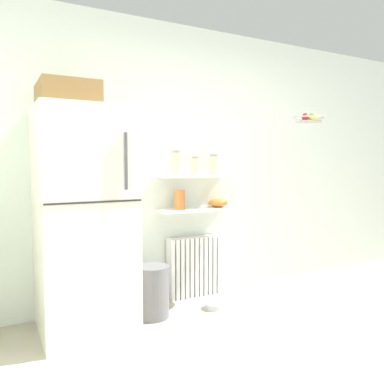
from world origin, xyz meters
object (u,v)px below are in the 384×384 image
Objects in this scene: storage_jar_1 at (196,166)px; pet_food_bowl at (214,306)px; hanging_fruit_basket at (310,118)px; storage_jar_0 at (177,163)px; vase at (180,200)px; radiator at (194,267)px; refrigerator at (83,216)px; trash_bin at (152,292)px; storage_jar_2 at (214,164)px; shelf_bowl at (218,203)px.

pet_food_bowl is at bearing -90.22° from storage_jar_1.
hanging_fruit_basket reaches higher than storage_jar_1.
storage_jar_0 is 0.35m from vase.
radiator is at bearing 8.42° from storage_jar_0.
refrigerator reaches higher than vase.
vase is 0.41× the size of trash_bin.
refrigerator is at bearing 174.79° from pet_food_bowl.
storage_jar_0 is 1.31× the size of storage_jar_1.
vase is (-0.37, -0.00, -0.33)m from storage_jar_2.
vase is at bearing -170.05° from radiator.
storage_jar_1 is 1.22m from trash_bin.
storage_jar_2 is at bearing 160.21° from hanging_fruit_basket.
storage_jar_2 is 1.02× the size of shelf_bowl.
hanging_fruit_basket reaches higher than storage_jar_2.
trash_bin is at bearing -154.82° from storage_jar_1.
trash_bin is at bearing 177.78° from hanging_fruit_basket.
radiator is 1.03m from storage_jar_0.
storage_jar_2 reaches higher than vase.
radiator is at bearing 173.19° from shelf_bowl.
storage_jar_2 is 1.19× the size of pet_food_bowl.
refrigerator is at bearing -169.46° from storage_jar_2.
shelf_bowl is at bearing 159.19° from hanging_fruit_basket.
storage_jar_1 is 0.95× the size of vase.
shelf_bowl is 1.25m from hanging_fruit_basket.
storage_jar_0 is 0.20m from storage_jar_1.
refrigerator is 9.88× the size of shelf_bowl.
storage_jar_1 is at bearing -90.00° from radiator.
radiator is at bearing 171.58° from storage_jar_2.
storage_jar_0 is at bearing 165.99° from hanging_fruit_basket.
trash_bin is at bearing -143.69° from storage_jar_0.
storage_jar_0 is at bearing 180.00° from vase.
refrigerator reaches higher than trash_bin.
storage_jar_2 is 0.38m from shelf_bowl.
radiator is at bearing 162.18° from hanging_fruit_basket.
storage_jar_0 reaches higher than storage_jar_1.
refrigerator is 10.98× the size of storage_jar_1.
trash_bin is (-0.39, -0.26, -0.74)m from vase.
radiator is (1.11, 0.28, -0.60)m from refrigerator.
storage_jar_0 is 0.41m from storage_jar_2.
hanging_fruit_basket is at bearing -17.82° from radiator.
trash_bin is at bearing -162.00° from shelf_bowl.
refrigerator is 10.44× the size of vase.
storage_jar_2 is (0.41, 0.00, -0.02)m from storage_jar_0.
storage_jar_1 is 0.88× the size of storage_jar_2.
hanging_fruit_basket reaches higher than storage_jar_0.
storage_jar_1 is at bearing 0.00° from storage_jar_0.
storage_jar_1 is 0.54× the size of hanging_fruit_basket.
storage_jar_1 is 0.36m from vase.
pet_food_bowl is (0.20, -0.35, -1.28)m from storage_jar_0.
refrigerator is 1.30m from radiator.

